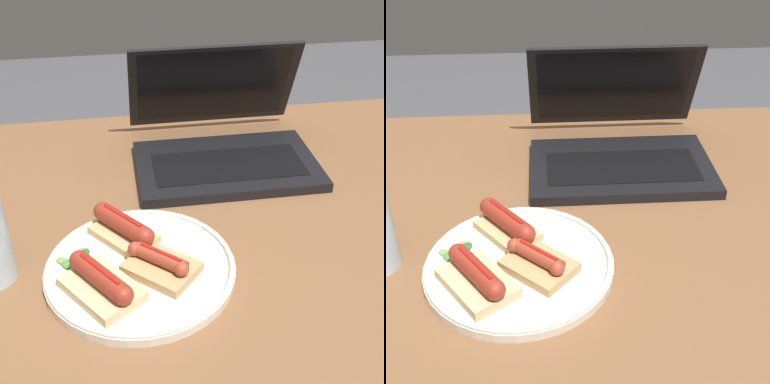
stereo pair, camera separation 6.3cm
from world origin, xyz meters
TOP-DOWN VIEW (x-y plane):
  - desk at (0.00, 0.00)m, footprint 1.31×0.88m
  - laptop at (0.15, 0.22)m, footprint 0.33×0.29m
  - plate at (-0.03, -0.07)m, footprint 0.26×0.26m
  - sausage_toast_left at (-0.00, -0.09)m, footprint 0.11×0.11m
  - sausage_toast_middle at (-0.08, -0.12)m, footprint 0.12×0.13m
  - sausage_toast_right at (-0.05, -0.01)m, footprint 0.11×0.11m
  - salad_pile at (-0.11, -0.05)m, footprint 0.06×0.06m

SIDE VIEW (x-z plane):
  - desk at x=0.00m, z-range 0.31..1.02m
  - plate at x=-0.03m, z-range 0.72..0.73m
  - salad_pile at x=-0.11m, z-range 0.73..0.74m
  - sausage_toast_left at x=0.00m, z-range 0.72..0.76m
  - sausage_toast_middle at x=-0.08m, z-range 0.72..0.77m
  - sausage_toast_right at x=-0.05m, z-range 0.73..0.77m
  - laptop at x=0.15m, z-range 0.65..0.85m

